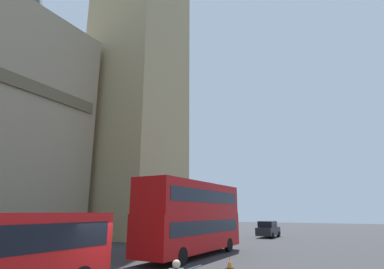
{
  "coord_description": "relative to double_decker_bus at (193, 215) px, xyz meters",
  "views": [
    {
      "loc": [
        -9.25,
        -8.58,
        2.94
      ],
      "look_at": [
        13.28,
        4.09,
        9.55
      ],
      "focal_mm": 28.27,
      "sensor_mm": 36.0,
      "label": 1
    }
  ],
  "objects": [
    {
      "name": "traffic_cone_middle",
      "position": [
        -2.86,
        -3.81,
        -2.43
      ],
      "size": [
        0.36,
        0.36,
        0.58
      ],
      "color": "black",
      "rests_on": "ground_plane"
    },
    {
      "name": "sedan_lead",
      "position": [
        18.12,
        -0.08,
        -1.8
      ],
      "size": [
        4.4,
        1.86,
        1.85
      ],
      "color": "black",
      "rests_on": "ground_plane"
    },
    {
      "name": "double_decker_bus",
      "position": [
        0.0,
        0.0,
        0.0
      ],
      "size": [
        10.76,
        2.54,
        4.9
      ],
      "color": "#B20F0F",
      "rests_on": "ground_plane"
    }
  ]
}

